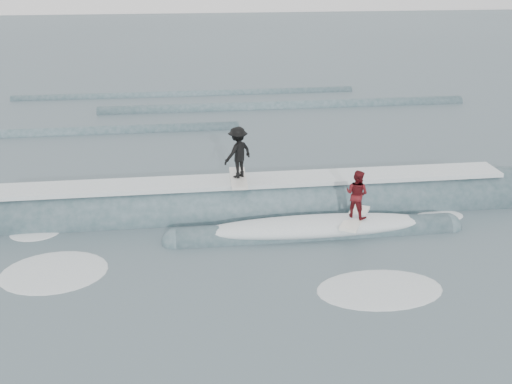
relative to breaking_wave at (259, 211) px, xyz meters
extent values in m
plane|color=#3D4E59|center=(-0.21, -3.21, -0.04)|extent=(160.00, 160.00, 0.00)
cylinder|color=#324E55|center=(-0.21, 0.26, -0.04)|extent=(21.57, 2.10, 2.10)
cylinder|color=#324E55|center=(1.59, -1.94, -0.04)|extent=(9.00, 0.94, 0.94)
sphere|color=#324E55|center=(-2.91, -1.94, -0.04)|extent=(0.94, 0.94, 0.94)
sphere|color=#324E55|center=(6.09, -1.94, -0.04)|extent=(0.94, 0.94, 0.94)
cube|color=white|center=(-0.21, 0.26, 1.08)|extent=(18.00, 1.30, 0.14)
ellipsoid|color=white|center=(1.59, -1.94, 0.26)|extent=(7.60, 1.30, 0.60)
cube|color=silver|center=(-0.71, 0.26, 1.20)|extent=(0.63, 2.02, 0.10)
imported|color=black|center=(-0.71, 0.26, 2.15)|extent=(1.32, 1.24, 1.79)
cube|color=white|center=(2.89, -1.94, 0.48)|extent=(1.48, 2.01, 0.10)
imported|color=#571014|center=(2.89, -1.94, 1.33)|extent=(0.98, 0.97, 1.59)
ellipsoid|color=white|center=(-6.39, -3.33, -0.04)|extent=(3.04, 2.07, 0.10)
ellipsoid|color=white|center=(2.59, -5.41, -0.04)|extent=(2.85, 1.95, 0.10)
ellipsoid|color=white|center=(6.24, -1.08, -0.04)|extent=(1.95, 1.33, 0.10)
ellipsoid|color=white|center=(-7.51, -0.63, -0.04)|extent=(1.59, 1.09, 0.10)
cylinder|color=#324E55|center=(-10.68, 10.79, -0.04)|extent=(22.00, 0.70, 0.70)
cylinder|color=#324E55|center=(3.55, 14.79, -0.04)|extent=(22.00, 0.80, 0.80)
cylinder|color=#324E55|center=(-2.26, 18.79, -0.04)|extent=(22.00, 0.60, 0.60)
camera|label=1|loc=(-2.43, -18.18, 8.35)|focal=40.00mm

